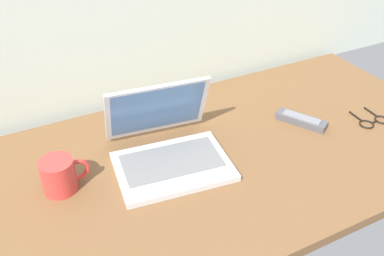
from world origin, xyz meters
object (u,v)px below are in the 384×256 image
(coffee_mug, at_px, (60,175))
(eyeglasses, at_px, (373,121))
(laptop, at_px, (167,146))
(remote_control_near, at_px, (301,120))

(coffee_mug, relative_size, eyeglasses, 1.11)
(coffee_mug, bearing_deg, eyeglasses, -8.40)
(laptop, distance_m, remote_control_near, 0.46)
(laptop, bearing_deg, coffee_mug, 177.71)
(laptop, xyz_separation_m, coffee_mug, (-0.30, 0.01, 0.00))
(laptop, height_order, remote_control_near, laptop)
(coffee_mug, height_order, eyeglasses, coffee_mug)
(eyeglasses, bearing_deg, laptop, 168.93)
(laptop, height_order, eyeglasses, laptop)
(eyeglasses, bearing_deg, remote_control_near, 154.36)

